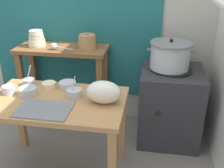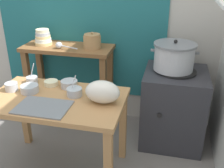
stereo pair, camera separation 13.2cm
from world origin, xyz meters
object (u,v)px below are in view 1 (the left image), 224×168
object	(u,v)px
ladle	(55,46)
prep_bowl_3	(9,89)
prep_bowl_5	(68,85)
prep_bowl_1	(49,85)
prep_table	(57,112)
serving_tray	(44,109)
prep_bowl_0	(29,82)
prep_bowl_2	(28,91)
bowl_stack_enamel	(37,39)
prep_bowl_4	(74,93)
clay_pot	(87,42)
stove_block	(169,105)
steamer_pot	(170,55)
plastic_bag	(104,92)
back_shelf_table	(63,67)

from	to	relation	value
ladle	prep_bowl_3	bearing A→B (deg)	-103.96
prep_bowl_5	prep_bowl_1	bearing A→B (deg)	179.69
prep_table	serving_tray	world-z (taller)	serving_tray
prep_table	prep_bowl_1	bearing A→B (deg)	123.35
prep_table	ladle	distance (m)	0.82
ladle	serving_tray	bearing A→B (deg)	-75.64
ladle	prep_bowl_0	xyz separation A→B (m)	(-0.08, -0.48, -0.18)
prep_bowl_1	prep_bowl_2	bearing A→B (deg)	-125.23
ladle	prep_bowl_5	world-z (taller)	ladle
serving_tray	prep_bowl_0	distance (m)	0.50
bowl_stack_enamel	prep_bowl_4	size ratio (longest dim) A/B	1.12
prep_bowl_4	prep_bowl_3	bearing A→B (deg)	-177.06
clay_pot	prep_bowl_4	distance (m)	0.77
bowl_stack_enamel	serving_tray	size ratio (longest dim) A/B	0.46
bowl_stack_enamel	prep_bowl_4	xyz separation A→B (m)	(0.62, -0.74, -0.22)
stove_block	prep_bowl_5	size ratio (longest dim) A/B	5.36
steamer_pot	plastic_bag	bearing A→B (deg)	-126.92
serving_tray	back_shelf_table	bearing A→B (deg)	100.64
prep_bowl_1	prep_bowl_3	distance (m)	0.33
back_shelf_table	steamer_pot	size ratio (longest dim) A/B	2.17
prep_bowl_1	prep_bowl_3	xyz separation A→B (m)	(-0.28, -0.17, 0.01)
steamer_pot	prep_bowl_5	bearing A→B (deg)	-150.86
prep_bowl_0	prep_bowl_1	xyz separation A→B (m)	(0.19, -0.01, -0.01)
clay_pot	prep_bowl_0	distance (m)	0.74
steamer_pot	prep_bowl_0	xyz separation A→B (m)	(-1.23, -0.47, -0.16)
ladle	prep_bowl_2	xyz separation A→B (m)	(-0.00, -0.66, -0.18)
stove_block	prep_bowl_0	bearing A→B (deg)	-160.43
prep_bowl_0	prep_bowl_1	distance (m)	0.19
bowl_stack_enamel	prep_bowl_4	bearing A→B (deg)	-50.02
back_shelf_table	prep_bowl_5	distance (m)	0.65
plastic_bag	prep_bowl_1	size ratio (longest dim) A/B	2.24
ladle	prep_bowl_0	bearing A→B (deg)	-98.89
bowl_stack_enamel	prep_bowl_4	distance (m)	0.98
stove_block	steamer_pot	xyz separation A→B (m)	(-0.04, 0.02, 0.53)
prep_bowl_1	prep_bowl_5	distance (m)	0.17
prep_bowl_4	clay_pot	bearing A→B (deg)	95.28
prep_bowl_0	prep_bowl_4	xyz separation A→B (m)	(0.46, -0.16, 0.00)
stove_block	ladle	world-z (taller)	ladle
steamer_pot	ladle	world-z (taller)	steamer_pot
serving_tray	prep_bowl_2	bearing A→B (deg)	136.01
prep_bowl_0	prep_bowl_5	xyz separation A→B (m)	(0.36, -0.01, 0.00)
ladle	prep_bowl_1	bearing A→B (deg)	-76.91
stove_block	prep_bowl_3	xyz separation A→B (m)	(-1.36, -0.63, 0.37)
serving_tray	prep_bowl_5	distance (m)	0.39
bowl_stack_enamel	prep_bowl_1	bearing A→B (deg)	-59.81
prep_bowl_0	prep_bowl_2	world-z (taller)	prep_bowl_0
prep_table	prep_bowl_5	bearing A→B (deg)	81.92
plastic_bag	prep_bowl_5	world-z (taller)	plastic_bag
bowl_stack_enamel	prep_bowl_2	distance (m)	0.82
clay_pot	prep_bowl_4	size ratio (longest dim) A/B	1.11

